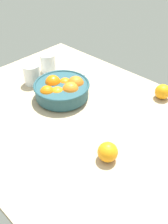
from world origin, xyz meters
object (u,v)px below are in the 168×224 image
Objects in this scene: second_glass at (48,64)px; loose_orange_1 at (163,92)px; spoon at (78,76)px; juice_glass at (32,75)px; fruit_bowl at (62,89)px; loose_orange_0 at (108,152)px.

second_glass is 66.99cm from loose_orange_1.
loose_orange_1 reaches higher than spoon.
spoon is (13.59, 21.63, -4.54)cm from juice_glass.
spoon is (17.43, 6.99, -4.29)cm from second_glass.
spoon is at bearing 113.81° from fruit_bowl.
second_glass is at bearing 104.71° from juice_glass.
loose_orange_1 is (59.45, 36.57, -1.13)cm from juice_glass.
juice_glass is at bearing 167.97° from loose_orange_0.
second_glass is 0.70× the size of spoon.
loose_orange_1 is at bearing 42.80° from fruit_bowl.
fruit_bowl reaches higher than spoon.
spoon is (-45.86, -14.93, -3.41)cm from loose_orange_1.
second_glass reaches higher than spoon.
fruit_bowl is 45.12cm from loose_orange_0.
loose_orange_1 is (-5.01, 50.30, -0.05)cm from loose_orange_0.
loose_orange_1 is (37.24, 34.48, -1.22)cm from fruit_bowl.
fruit_bowl is 21.87cm from spoon.
loose_orange_0 is (64.46, -13.74, -1.07)cm from juice_glass.
juice_glass is at bearing -174.65° from fruit_bowl.
juice_glass is 15.14cm from second_glass.
juice_glass is (-22.21, -2.08, -0.09)cm from fruit_bowl.
juice_glass is 69.80cm from loose_orange_1.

